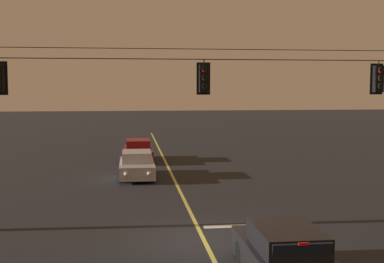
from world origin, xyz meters
TOP-DOWN VIEW (x-y plane):
  - ground_plane at (0.00, 0.00)m, footprint 180.00×180.00m
  - lane_centre_stripe at (0.00, 8.05)m, footprint 0.14×60.00m
  - stop_bar_paint at (1.90, 1.45)m, footprint 3.40×0.36m
  - signal_span_assembly at (-0.00, 2.05)m, footprint 20.82×0.32m
  - traffic_light_left_inner at (0.29, 2.03)m, footprint 0.48×0.41m
  - traffic_light_centre at (6.66, 2.03)m, footprint 0.48×0.41m
  - car_waiting_near_lane at (1.48, -3.64)m, footprint 1.80×4.33m
  - car_oncoming_lead at (-1.92, 11.46)m, footprint 1.80×4.42m
  - car_oncoming_trailing at (-1.73, 17.58)m, footprint 1.80×4.42m

SIDE VIEW (x-z plane):
  - ground_plane at x=0.00m, z-range 0.00..0.00m
  - lane_centre_stripe at x=0.00m, z-range 0.00..0.01m
  - stop_bar_paint at x=1.90m, z-range 0.00..0.01m
  - car_oncoming_lead at x=-1.92m, z-range -0.05..1.34m
  - car_oncoming_trailing at x=-1.73m, z-range -0.05..1.34m
  - car_waiting_near_lane at x=1.48m, z-range -0.05..1.34m
  - signal_span_assembly at x=0.00m, z-range 0.15..7.29m
  - traffic_light_left_inner at x=0.29m, z-range 4.47..5.69m
  - traffic_light_centre at x=6.66m, z-range 4.47..5.69m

